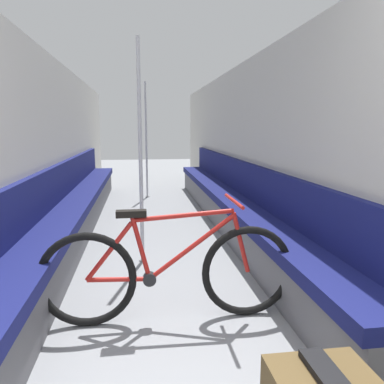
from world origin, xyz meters
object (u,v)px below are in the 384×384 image
Objects in this scene: grab_pole_far at (140,157)px; grab_pole_near at (146,142)px; bicycle at (169,272)px; bench_seat_row_right at (231,205)px; bench_seat_row_left at (75,210)px.

grab_pole_near is at bearing 87.98° from grab_pole_far.
grab_pole_far is at bearing 109.75° from bicycle.
bench_seat_row_right is 3.14× the size of grab_pole_far.
grab_pole_far reaches higher than bench_seat_row_right.
bench_seat_row_left is 1.00× the size of bench_seat_row_right.
grab_pole_near is 3.54m from grab_pole_far.
bench_seat_row_right is at bearing 44.03° from grab_pole_far.
bench_seat_row_left is 3.14× the size of grab_pole_far.
bench_seat_row_left is 3.14× the size of grab_pole_near.
bench_seat_row_right is 2.72m from grab_pole_near.
grab_pole_near is at bearing 102.19° from bicycle.
grab_pole_far is at bearing -53.92° from bench_seat_row_left.
grab_pole_far reaches higher than bench_seat_row_left.
bench_seat_row_right is at bearing -65.94° from grab_pole_near.
grab_pole_near is at bearing 114.06° from bench_seat_row_right.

